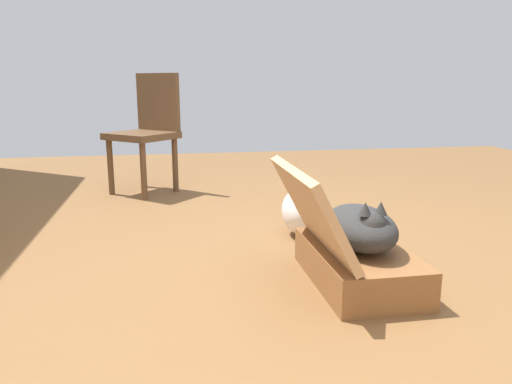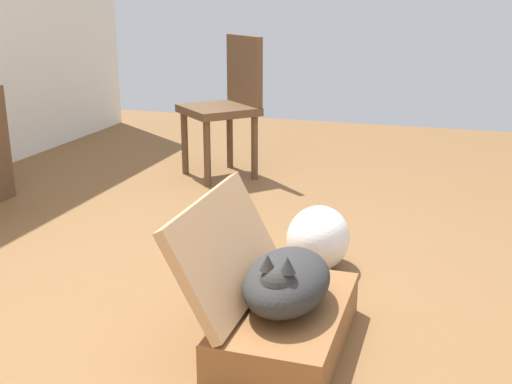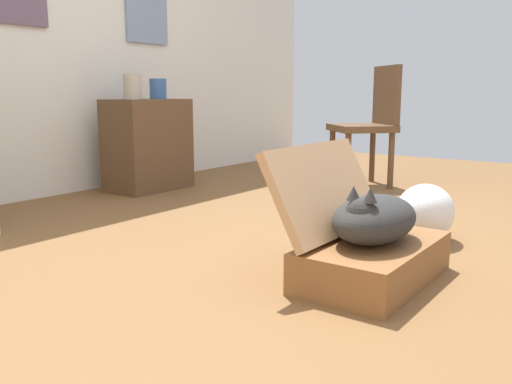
% 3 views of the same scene
% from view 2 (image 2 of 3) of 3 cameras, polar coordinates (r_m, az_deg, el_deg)
% --- Properties ---
extents(ground_plane, '(7.68, 7.68, 0.00)m').
position_cam_2_polar(ground_plane, '(2.53, -3.40, -9.97)').
color(ground_plane, brown).
rests_on(ground_plane, ground).
extents(suitcase_base, '(0.66, 0.38, 0.16)m').
position_cam_2_polar(suitcase_base, '(2.22, 2.73, -11.90)').
color(suitcase_base, brown).
rests_on(suitcase_base, ground).
extents(suitcase_lid, '(0.66, 0.21, 0.36)m').
position_cam_2_polar(suitcase_lid, '(2.16, -2.66, -5.12)').
color(suitcase_lid, tan).
rests_on(suitcase_lid, suitcase_base).
extents(cat, '(0.52, 0.28, 0.23)m').
position_cam_2_polar(cat, '(2.13, 2.73, -7.98)').
color(cat, '#2D2D2D').
rests_on(cat, suitcase_base).
extents(plastic_bag_white, '(0.34, 0.27, 0.28)m').
position_cam_2_polar(plastic_bag_white, '(2.80, 5.59, -4.13)').
color(plastic_bag_white, white).
rests_on(plastic_bag_white, ground).
extents(chair, '(0.61, 0.61, 0.91)m').
position_cam_2_polar(chair, '(4.18, -2.53, 8.14)').
color(chair, brown).
rests_on(chair, ground).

